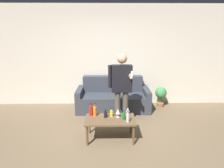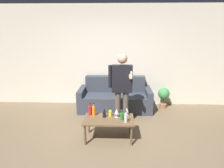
{
  "view_description": "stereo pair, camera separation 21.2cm",
  "coord_description": "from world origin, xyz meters",
  "px_view_note": "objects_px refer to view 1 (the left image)",
  "views": [
    {
      "loc": [
        -0.04,
        -3.14,
        2.01
      ],
      "look_at": [
        0.03,
        0.85,
        0.95
      ],
      "focal_mm": 32.0,
      "sensor_mm": 36.0,
      "label": 1
    },
    {
      "loc": [
        0.17,
        -3.14,
        2.01
      ],
      "look_at": [
        0.03,
        0.85,
        0.95
      ],
      "focal_mm": 32.0,
      "sensor_mm": 36.0,
      "label": 2
    }
  ],
  "objects_px": {
    "person_standing_front": "(122,84)",
    "bottle_orange": "(106,114)",
    "couch": "(113,98)",
    "coffee_table": "(110,121)"
  },
  "relations": [
    {
      "from": "person_standing_front",
      "to": "bottle_orange",
      "type": "bearing_deg",
      "value": -120.92
    },
    {
      "from": "couch",
      "to": "person_standing_front",
      "type": "bearing_deg",
      "value": -79.91
    },
    {
      "from": "couch",
      "to": "coffee_table",
      "type": "xyz_separation_m",
      "value": [
        -0.08,
        -1.54,
        0.07
      ]
    },
    {
      "from": "coffee_table",
      "to": "couch",
      "type": "bearing_deg",
      "value": 86.87
    },
    {
      "from": "bottle_orange",
      "to": "person_standing_front",
      "type": "bearing_deg",
      "value": 59.08
    },
    {
      "from": "person_standing_front",
      "to": "couch",
      "type": "bearing_deg",
      "value": 100.09
    },
    {
      "from": "coffee_table",
      "to": "bottle_orange",
      "type": "xyz_separation_m",
      "value": [
        -0.09,
        0.07,
        0.11
      ]
    },
    {
      "from": "coffee_table",
      "to": "person_standing_front",
      "type": "bearing_deg",
      "value": 68.59
    },
    {
      "from": "couch",
      "to": "coffee_table",
      "type": "height_order",
      "value": "couch"
    },
    {
      "from": "coffee_table",
      "to": "bottle_orange",
      "type": "distance_m",
      "value": 0.16
    }
  ]
}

